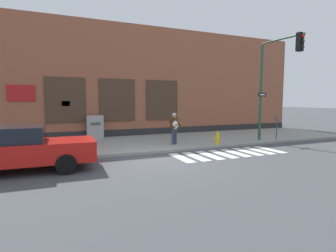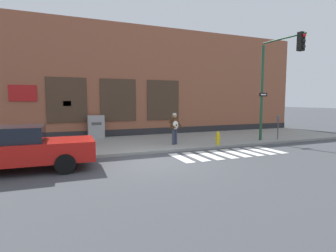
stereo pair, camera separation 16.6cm
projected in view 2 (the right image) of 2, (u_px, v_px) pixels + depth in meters
The scene contains 10 objects.
ground_plane at pixel (156, 161), 10.34m from camera, with size 160.00×160.00×0.00m, color #424449.
sidewalk at pixel (130, 144), 14.23m from camera, with size 28.00×5.60×0.13m.
building_backdrop at pixel (112, 83), 18.31m from camera, with size 28.00×4.06×7.25m.
crosswalk at pixel (229, 154), 11.80m from camera, with size 5.20×1.90×0.01m.
red_car at pixel (21, 149), 8.80m from camera, with size 4.65×2.09×1.53m.
busker at pixel (175, 127), 13.48m from camera, with size 0.78×0.65×1.62m.
traffic_light at pixel (276, 72), 13.85m from camera, with size 0.66×2.63×5.52m.
parking_meter at pixel (278, 123), 15.25m from camera, with size 0.13×0.11×1.44m.
utility_box at pixel (96, 127), 15.77m from camera, with size 0.96×0.52×1.38m.
fire_hydrant at pixel (218, 138), 13.45m from camera, with size 0.38×0.20×0.70m.
Camera 2 is at (-3.40, -9.58, 2.37)m, focal length 28.00 mm.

